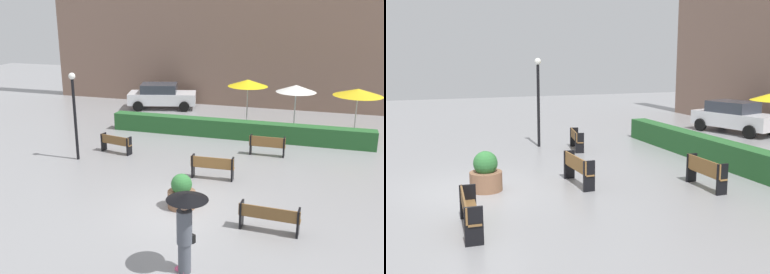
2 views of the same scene
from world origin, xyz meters
TOP-DOWN VIEW (x-y plane):
  - ground_plane at (0.00, 0.00)m, footprint 60.00×60.00m
  - bench_near_right at (3.02, -0.58)m, footprint 1.78×0.46m
  - bench_back_row at (2.05, 6.19)m, footprint 1.56×0.34m
  - bench_mid_center at (0.44, 2.88)m, footprint 1.65×0.40m
  - bench_far_left at (-4.41, 4.62)m, footprint 1.54×0.62m
  - planter_pot at (0.09, 0.25)m, footprint 0.91×0.91m
  - lamp_post at (-5.59, 3.38)m, footprint 0.28×0.28m
  - hedge_strip at (0.25, 8.40)m, footprint 12.89×0.70m
  - parked_car at (-5.60, 13.49)m, footprint 4.51×2.80m

SIDE VIEW (x-z plane):
  - ground_plane at x=0.00m, z-range 0.00..0.00m
  - hedge_strip at x=0.25m, z-range 0.00..0.88m
  - bench_far_left at x=-4.41m, z-range 0.07..0.88m
  - bench_near_right at x=3.02m, z-range 0.08..0.89m
  - planter_pot at x=0.09m, z-range -0.08..1.06m
  - bench_back_row at x=2.05m, z-range 0.08..0.95m
  - bench_mid_center at x=0.44m, z-range 0.08..0.97m
  - parked_car at x=-5.60m, z-range 0.03..1.60m
  - lamp_post at x=-5.59m, z-range 0.43..4.13m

